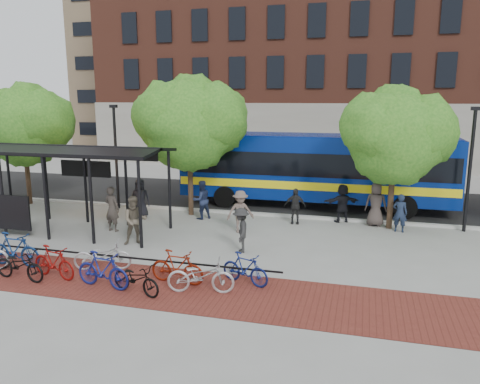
% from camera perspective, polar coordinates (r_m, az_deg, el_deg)
% --- Properties ---
extents(ground, '(160.00, 160.00, 0.00)m').
position_cam_1_polar(ground, '(18.47, -0.88, -5.81)').
color(ground, '#9E9E99').
rests_on(ground, ground).
extents(asphalt_street, '(160.00, 8.00, 0.01)m').
position_cam_1_polar(asphalt_street, '(26.00, 3.94, -0.68)').
color(asphalt_street, black).
rests_on(asphalt_street, ground).
extents(curb, '(160.00, 0.25, 0.12)m').
position_cam_1_polar(curb, '(22.18, 1.95, -2.67)').
color(curb, '#B7B7B2').
rests_on(curb, ground).
extents(brick_strip, '(24.00, 3.00, 0.01)m').
position_cam_1_polar(brick_strip, '(14.83, -13.92, -10.63)').
color(brick_strip, maroon).
rests_on(brick_strip, ground).
extents(bike_rack_rail, '(12.00, 0.05, 0.95)m').
position_cam_1_polar(bike_rack_rail, '(16.18, -16.47, -8.88)').
color(bike_rack_rail, black).
rests_on(bike_rack_rail, ground).
extents(building_brick, '(55.00, 14.00, 20.00)m').
position_cam_1_polar(building_brick, '(43.49, 22.74, 16.65)').
color(building_brick, brown).
rests_on(building_brick, ground).
extents(building_tower, '(22.00, 22.00, 30.00)m').
position_cam_1_polar(building_tower, '(61.37, -5.38, 20.45)').
color(building_tower, '#7A664C').
rests_on(building_tower, ground).
extents(bus_shelter, '(10.60, 3.07, 3.60)m').
position_cam_1_polar(bus_shelter, '(21.11, -23.10, 3.79)').
color(bus_shelter, black).
rests_on(bus_shelter, ground).
extents(tree_a, '(4.90, 4.00, 6.18)m').
position_cam_1_polar(tree_a, '(26.34, -24.73, 7.75)').
color(tree_a, '#382619').
rests_on(tree_a, ground).
extents(tree_b, '(5.15, 4.20, 6.47)m').
position_cam_1_polar(tree_b, '(21.75, -5.93, 8.73)').
color(tree_b, '#382619').
rests_on(tree_b, ground).
extents(tree_c, '(4.66, 3.80, 5.92)m').
position_cam_1_polar(tree_c, '(20.39, 18.62, 6.86)').
color(tree_c, '#382619').
rests_on(tree_c, ground).
extents(lamp_post_left, '(0.35, 0.20, 5.12)m').
position_cam_1_polar(lamp_post_left, '(23.87, -14.89, 4.53)').
color(lamp_post_left, black).
rests_on(lamp_post_left, ground).
extents(lamp_post_right, '(0.35, 0.20, 5.12)m').
position_cam_1_polar(lamp_post_right, '(21.15, 26.25, 2.85)').
color(lamp_post_right, black).
rests_on(lamp_post_right, ground).
extents(bus, '(13.49, 3.26, 3.64)m').
position_cam_1_polar(bus, '(23.90, 9.11, 3.19)').
color(bus, navy).
rests_on(bus, ground).
extents(bike_3, '(1.93, 0.56, 1.16)m').
position_cam_1_polar(bike_3, '(17.18, -25.79, -6.34)').
color(bike_3, navy).
rests_on(bike_3, ground).
extents(bike_4, '(1.92, 0.85, 0.97)m').
position_cam_1_polar(bike_4, '(15.91, -25.29, -8.04)').
color(bike_4, black).
rests_on(bike_4, ground).
extents(bike_5, '(1.77, 0.85, 1.03)m').
position_cam_1_polar(bike_5, '(15.65, -21.77, -7.94)').
color(bike_5, maroon).
rests_on(bike_5, ground).
extents(bike_6, '(1.95, 1.20, 0.97)m').
position_cam_1_polar(bike_6, '(15.87, -16.42, -7.43)').
color(bike_6, '#B1B2B4').
rests_on(bike_6, ground).
extents(bike_7, '(1.89, 0.80, 1.10)m').
position_cam_1_polar(bike_7, '(14.41, -16.39, -9.11)').
color(bike_7, navy).
rests_on(bike_7, ground).
extents(bike_8, '(1.82, 1.08, 0.90)m').
position_cam_1_polar(bike_8, '(13.82, -12.57, -10.26)').
color(bike_8, black).
rests_on(bike_8, ground).
extents(bike_9, '(1.76, 0.63, 1.04)m').
position_cam_1_polar(bike_9, '(14.28, -7.67, -9.05)').
color(bike_9, maroon).
rests_on(bike_9, ground).
extents(bike_10, '(2.04, 1.04, 1.02)m').
position_cam_1_polar(bike_10, '(13.58, -4.82, -10.14)').
color(bike_10, '#B7B7BA').
rests_on(bike_10, ground).
extents(bike_11, '(1.67, 0.98, 0.97)m').
position_cam_1_polar(bike_11, '(14.12, 0.63, -9.33)').
color(bike_11, navy).
rests_on(bike_11, ground).
extents(pedestrian_0, '(1.00, 0.76, 1.83)m').
position_cam_1_polar(pedestrian_0, '(21.97, -12.07, -0.78)').
color(pedestrian_0, black).
rests_on(pedestrian_0, ground).
extents(pedestrian_1, '(0.77, 0.58, 1.90)m').
position_cam_1_polar(pedestrian_1, '(20.08, -15.33, -1.99)').
color(pedestrian_1, '#3E3731').
rests_on(pedestrian_1, ground).
extents(pedestrian_2, '(1.09, 1.09, 1.78)m').
position_cam_1_polar(pedestrian_2, '(21.39, -4.72, -0.96)').
color(pedestrian_2, '#1F2949').
rests_on(pedestrian_2, ground).
extents(pedestrian_3, '(1.31, 1.12, 1.76)m').
position_cam_1_polar(pedestrian_3, '(19.20, 0.04, -2.41)').
color(pedestrian_3, brown).
rests_on(pedestrian_3, ground).
extents(pedestrian_4, '(0.97, 0.50, 1.58)m').
position_cam_1_polar(pedestrian_4, '(20.69, 6.71, -1.71)').
color(pedestrian_4, '#262626').
rests_on(pedestrian_4, ground).
extents(pedestrian_5, '(1.67, 1.11, 1.72)m').
position_cam_1_polar(pedestrian_5, '(21.28, 12.37, -1.34)').
color(pedestrian_5, black).
rests_on(pedestrian_5, ground).
extents(pedestrian_6, '(0.97, 0.67, 1.91)m').
position_cam_1_polar(pedestrian_6, '(21.00, 16.23, -1.45)').
color(pedestrian_6, '#433936').
rests_on(pedestrian_6, ground).
extents(pedestrian_7, '(0.64, 0.47, 1.60)m').
position_cam_1_polar(pedestrian_7, '(20.40, 18.92, -2.44)').
color(pedestrian_7, '#1B2740').
rests_on(pedestrian_7, ground).
extents(pedestrian_8, '(1.14, 1.07, 1.86)m').
position_cam_1_polar(pedestrian_8, '(18.10, -12.67, -3.40)').
color(pedestrian_8, brown).
rests_on(pedestrian_8, ground).
extents(pedestrian_9, '(0.86, 1.17, 1.63)m').
position_cam_1_polar(pedestrian_9, '(16.82, 0.12, -4.67)').
color(pedestrian_9, '#272727').
rests_on(pedestrian_9, ground).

